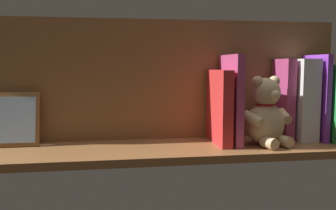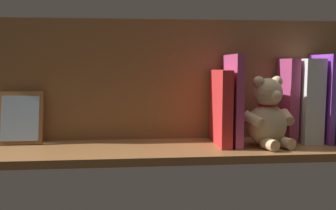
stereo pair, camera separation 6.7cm
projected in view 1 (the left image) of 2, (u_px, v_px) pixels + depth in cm
name	position (u px, v px, depth cm)	size (l,w,h in cm)	color
ground_plane	(168.00, 150.00, 106.72)	(113.76, 27.47, 2.20)	brown
shelf_back_panel	(162.00, 80.00, 115.86)	(113.76, 1.50, 37.45)	brown
book_0	(323.00, 102.00, 115.00)	(1.24, 16.74, 23.44)	green
book_1	(315.00, 97.00, 115.34)	(1.63, 14.98, 26.49)	purple
dictionary_thick_white	(300.00, 99.00, 115.31)	(5.89, 13.51, 25.20)	silver
book_2	(283.00, 99.00, 115.69)	(2.84, 11.28, 25.27)	#B23F72
teddy_bear	(266.00, 115.00, 107.39)	(15.71, 15.17, 20.23)	#D1B284
book_3	(231.00, 99.00, 109.69)	(2.18, 17.57, 26.39)	#B23F72
book_4	(219.00, 107.00, 109.43)	(3.11, 17.48, 21.91)	red
picture_frame_leaning	(16.00, 119.00, 106.18)	(12.88, 5.40, 15.69)	brown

